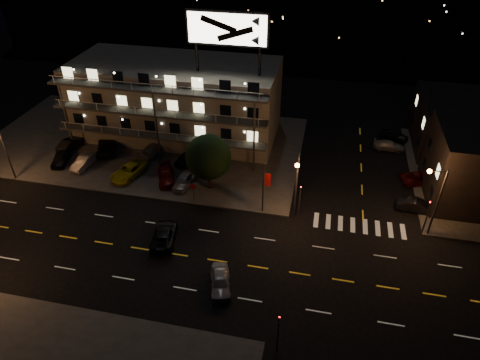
% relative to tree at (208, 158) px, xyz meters
% --- Properties ---
extents(ground, '(140.00, 140.00, 0.00)m').
position_rel_tree_xyz_m(ground, '(1.96, -11.46, -4.27)').
color(ground, black).
rests_on(ground, ground).
extents(curb_nw, '(44.00, 24.00, 0.15)m').
position_rel_tree_xyz_m(curb_nw, '(-12.04, 8.54, -4.20)').
color(curb_nw, '#333331').
rests_on(curb_nw, ground).
extents(curb_ne, '(16.00, 24.00, 0.15)m').
position_rel_tree_xyz_m(curb_ne, '(31.96, 8.54, -4.20)').
color(curb_ne, '#333331').
rests_on(curb_ne, ground).
extents(motel, '(28.00, 13.80, 18.10)m').
position_rel_tree_xyz_m(motel, '(-7.98, 12.42, 1.07)').
color(motel, gray).
rests_on(motel, ground).
extents(side_bldg_back, '(14.06, 12.00, 7.00)m').
position_rel_tree_xyz_m(side_bldg_back, '(31.95, 16.54, -0.77)').
color(side_bldg_back, black).
rests_on(side_bldg_back, ground).
extents(streetlight_nw, '(0.44, 1.92, 8.00)m').
position_rel_tree_xyz_m(streetlight_nw, '(-24.04, -3.52, 0.69)').
color(streetlight_nw, '#2D2D30').
rests_on(streetlight_nw, ground).
extents(streetlight_nc, '(0.44, 1.92, 8.00)m').
position_rel_tree_xyz_m(streetlight_nc, '(10.46, -3.52, 0.69)').
color(streetlight_nc, '#2D2D30').
rests_on(streetlight_nc, ground).
extents(streetlight_ne, '(1.92, 0.44, 8.00)m').
position_rel_tree_xyz_m(streetlight_ne, '(24.10, -3.16, 0.69)').
color(streetlight_ne, '#2D2D30').
rests_on(streetlight_ne, ground).
extents(signal_nw, '(0.20, 0.27, 4.60)m').
position_rel_tree_xyz_m(signal_nw, '(10.96, -2.96, -1.71)').
color(signal_nw, '#2D2D30').
rests_on(signal_nw, ground).
extents(signal_sw, '(0.20, 0.27, 4.60)m').
position_rel_tree_xyz_m(signal_sw, '(10.96, -19.96, -1.71)').
color(signal_sw, '#2D2D30').
rests_on(signal_sw, ground).
extents(signal_ne, '(0.27, 0.20, 4.60)m').
position_rel_tree_xyz_m(signal_ne, '(23.96, -2.96, -1.71)').
color(signal_ne, '#2D2D30').
rests_on(signal_ne, ground).
extents(banner_north, '(0.83, 0.16, 6.40)m').
position_rel_tree_xyz_m(banner_north, '(7.05, -3.06, -0.85)').
color(banner_north, '#2D2D30').
rests_on(banner_north, ground).
extents(stop_sign, '(0.91, 0.11, 2.61)m').
position_rel_tree_xyz_m(stop_sign, '(-1.04, -2.89, -2.56)').
color(stop_sign, '#2D2D30').
rests_on(stop_sign, ground).
extents(tree, '(5.51, 5.31, 6.94)m').
position_rel_tree_xyz_m(tree, '(0.00, 0.00, 0.00)').
color(tree, black).
rests_on(tree, curb_nw).
extents(lot_car_0, '(2.70, 4.55, 1.45)m').
position_rel_tree_xyz_m(lot_car_0, '(-20.36, 1.24, -3.40)').
color(lot_car_0, black).
rests_on(lot_car_0, curb_nw).
extents(lot_car_1, '(2.11, 4.48, 1.42)m').
position_rel_tree_xyz_m(lot_car_1, '(-16.92, 1.13, -3.41)').
color(lot_car_1, gray).
rests_on(lot_car_1, curb_nw).
extents(lot_car_2, '(3.81, 5.76, 1.47)m').
position_rel_tree_xyz_m(lot_car_2, '(-10.40, 0.26, -3.39)').
color(lot_car_2, gold).
rests_on(lot_car_2, curb_nw).
extents(lot_car_3, '(3.66, 5.16, 1.39)m').
position_rel_tree_xyz_m(lot_car_3, '(-5.57, 0.36, -3.43)').
color(lot_car_3, '#500C0B').
rests_on(lot_car_3, curb_nw).
extents(lot_car_4, '(1.97, 4.24, 1.40)m').
position_rel_tree_xyz_m(lot_car_4, '(-3.11, -0.24, -3.42)').
color(lot_car_4, gray).
rests_on(lot_car_4, curb_nw).
extents(lot_car_5, '(2.32, 4.65, 1.46)m').
position_rel_tree_xyz_m(lot_car_5, '(-20.98, 4.91, -3.39)').
color(lot_car_5, black).
rests_on(lot_car_5, curb_nw).
extents(lot_car_6, '(4.34, 5.94, 1.50)m').
position_rel_tree_xyz_m(lot_car_6, '(-15.80, 5.14, -3.37)').
color(lot_car_6, black).
rests_on(lot_car_6, curb_nw).
extents(lot_car_7, '(3.12, 5.31, 1.44)m').
position_rel_tree_xyz_m(lot_car_7, '(-9.31, 6.04, -3.40)').
color(lot_car_7, gray).
rests_on(lot_car_7, curb_nw).
extents(lot_car_8, '(2.57, 4.47, 1.43)m').
position_rel_tree_xyz_m(lot_car_8, '(-4.40, 4.84, -3.41)').
color(lot_car_8, black).
rests_on(lot_car_8, curb_nw).
extents(lot_car_9, '(1.77, 4.28, 1.38)m').
position_rel_tree_xyz_m(lot_car_9, '(-0.66, 4.87, -3.43)').
color(lot_car_9, '#500C0B').
rests_on(lot_car_9, curb_nw).
extents(side_car_0, '(4.49, 1.92, 1.44)m').
position_rel_tree_xyz_m(side_car_0, '(23.77, 0.65, -3.55)').
color(side_car_0, black).
rests_on(side_car_0, ground).
extents(side_car_1, '(5.39, 3.85, 1.36)m').
position_rel_tree_xyz_m(side_car_1, '(24.95, 6.61, -3.59)').
color(side_car_1, '#500C0B').
rests_on(side_car_1, ground).
extents(side_car_2, '(4.26, 1.88, 1.22)m').
position_rel_tree_xyz_m(side_car_2, '(21.70, 14.00, -3.67)').
color(side_car_2, gray).
rests_on(side_car_2, ground).
extents(side_car_3, '(4.27, 3.12, 1.35)m').
position_rel_tree_xyz_m(side_car_3, '(22.60, 17.20, -3.60)').
color(side_car_3, black).
rests_on(side_car_3, ground).
extents(road_car_east, '(2.88, 4.62, 1.47)m').
position_rel_tree_xyz_m(road_car_east, '(5.06, -14.57, -3.54)').
color(road_car_east, gray).
rests_on(road_car_east, ground).
extents(road_car_west, '(3.33, 5.45, 1.41)m').
position_rel_tree_xyz_m(road_car_west, '(-2.09, -9.71, -3.57)').
color(road_car_west, black).
rests_on(road_car_west, ground).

